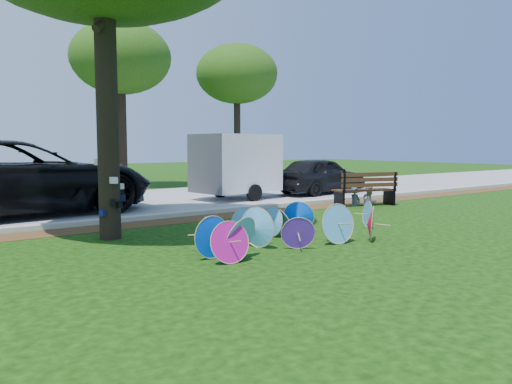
# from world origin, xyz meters

# --- Properties ---
(ground) EXTENTS (90.00, 90.00, 0.00)m
(ground) POSITION_xyz_m (0.00, 0.00, 0.00)
(ground) COLOR black
(ground) RESTS_ON ground
(mulch_strip) EXTENTS (90.00, 1.00, 0.01)m
(mulch_strip) POSITION_xyz_m (0.00, 4.50, 0.01)
(mulch_strip) COLOR #472D16
(mulch_strip) RESTS_ON ground
(curb) EXTENTS (90.00, 0.30, 0.12)m
(curb) POSITION_xyz_m (0.00, 5.20, 0.06)
(curb) COLOR #B7B5AD
(curb) RESTS_ON ground
(street) EXTENTS (90.00, 8.00, 0.01)m
(street) POSITION_xyz_m (0.00, 9.35, 0.01)
(street) COLOR gray
(street) RESTS_ON ground
(parasol_pile) EXTENTS (5.32, 2.24, 0.82)m
(parasol_pile) POSITION_xyz_m (0.01, 0.45, 0.36)
(parasol_pile) COLOR red
(parasol_pile) RESTS_ON ground
(black_van) EXTENTS (7.83, 4.24, 2.09)m
(black_van) POSITION_xyz_m (-3.32, 7.99, 1.04)
(black_van) COLOR black
(black_van) RESTS_ON ground
(dark_pickup) EXTENTS (4.47, 2.16, 1.47)m
(dark_pickup) POSITION_xyz_m (7.86, 7.62, 0.74)
(dark_pickup) COLOR black
(dark_pickup) RESTS_ON ground
(cargo_trailer) EXTENTS (3.13, 2.22, 2.64)m
(cargo_trailer) POSITION_xyz_m (3.95, 7.86, 1.32)
(cargo_trailer) COLOR white
(cargo_trailer) RESTS_ON ground
(park_bench) EXTENTS (2.20, 1.38, 1.08)m
(park_bench) POSITION_xyz_m (6.24, 3.87, 0.54)
(park_bench) COLOR black
(park_bench) RESTS_ON ground
(person_left) EXTENTS (0.47, 0.33, 1.20)m
(person_left) POSITION_xyz_m (5.89, 3.92, 0.60)
(person_left) COLOR #3D4553
(person_left) RESTS_ON ground
(person_right) EXTENTS (0.69, 0.58, 1.26)m
(person_right) POSITION_xyz_m (6.59, 3.92, 0.63)
(person_right) COLOR silver
(person_right) RESTS_ON ground
(bg_trees) EXTENTS (21.25, 5.50, 7.40)m
(bg_trees) POSITION_xyz_m (1.34, 15.07, 5.77)
(bg_trees) COLOR black
(bg_trees) RESTS_ON ground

